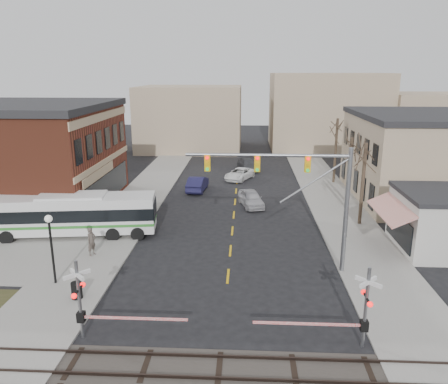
{
  "coord_description": "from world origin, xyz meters",
  "views": [
    {
      "loc": [
        1.04,
        -22.76,
        12.37
      ],
      "look_at": [
        -0.61,
        9.02,
        3.5
      ],
      "focal_mm": 35.0,
      "sensor_mm": 36.0,
      "label": 1
    }
  ],
  "objects_px": {
    "traffic_signal_mast": "(303,184)",
    "pedestrian_near": "(92,242)",
    "car_a": "(251,198)",
    "rr_crossing_west": "(88,301)",
    "car_b": "(197,184)",
    "car_d": "(248,165)",
    "car_c": "(239,174)",
    "transit_bus": "(74,214)",
    "pedestrian_far": "(88,224)",
    "rr_crossing_east": "(356,308)",
    "street_lamp": "(50,235)",
    "trash_bin": "(77,290)"
  },
  "relations": [
    {
      "from": "rr_crossing_west",
      "to": "rr_crossing_east",
      "type": "bearing_deg",
      "value": -0.21
    },
    {
      "from": "rr_crossing_west",
      "to": "rr_crossing_east",
      "type": "distance_m",
      "value": 12.39
    },
    {
      "from": "car_c",
      "to": "pedestrian_near",
      "type": "height_order",
      "value": "pedestrian_near"
    },
    {
      "from": "car_d",
      "to": "car_a",
      "type": "bearing_deg",
      "value": -104.96
    },
    {
      "from": "car_a",
      "to": "car_d",
      "type": "distance_m",
      "value": 15.6
    },
    {
      "from": "rr_crossing_east",
      "to": "car_d",
      "type": "height_order",
      "value": "rr_crossing_east"
    },
    {
      "from": "traffic_signal_mast",
      "to": "car_c",
      "type": "xyz_separation_m",
      "value": [
        -4.2,
        24.18,
        -5.08
      ]
    },
    {
      "from": "car_c",
      "to": "rr_crossing_west",
      "type": "bearing_deg",
      "value": -77.22
    },
    {
      "from": "rr_crossing_west",
      "to": "street_lamp",
      "type": "height_order",
      "value": "street_lamp"
    },
    {
      "from": "car_c",
      "to": "car_d",
      "type": "distance_m",
      "value": 5.3
    },
    {
      "from": "traffic_signal_mast",
      "to": "rr_crossing_east",
      "type": "bearing_deg",
      "value": -78.0
    },
    {
      "from": "rr_crossing_west",
      "to": "car_c",
      "type": "relative_size",
      "value": 1.18
    },
    {
      "from": "rr_crossing_west",
      "to": "pedestrian_near",
      "type": "xyz_separation_m",
      "value": [
        -3.19,
        9.31,
        -0.86
      ]
    },
    {
      "from": "trash_bin",
      "to": "car_d",
      "type": "bearing_deg",
      "value": 74.17
    },
    {
      "from": "traffic_signal_mast",
      "to": "pedestrian_far",
      "type": "distance_m",
      "value": 17.27
    },
    {
      "from": "car_a",
      "to": "pedestrian_near",
      "type": "bearing_deg",
      "value": -146.13
    },
    {
      "from": "rr_crossing_east",
      "to": "car_a",
      "type": "height_order",
      "value": "rr_crossing_east"
    },
    {
      "from": "pedestrian_near",
      "to": "street_lamp",
      "type": "bearing_deg",
      "value": -167.64
    },
    {
      "from": "rr_crossing_west",
      "to": "car_b",
      "type": "xyz_separation_m",
      "value": [
        2.15,
        26.74,
        -1.18
      ]
    },
    {
      "from": "traffic_signal_mast",
      "to": "car_d",
      "type": "bearing_deg",
      "value": 96.21
    },
    {
      "from": "trash_bin",
      "to": "car_d",
      "type": "distance_m",
      "value": 35.01
    },
    {
      "from": "transit_bus",
      "to": "rr_crossing_west",
      "type": "bearing_deg",
      "value": -65.92
    },
    {
      "from": "car_c",
      "to": "pedestrian_near",
      "type": "bearing_deg",
      "value": -88.89
    },
    {
      "from": "street_lamp",
      "to": "car_d",
      "type": "distance_m",
      "value": 34.07
    },
    {
      "from": "rr_crossing_east",
      "to": "street_lamp",
      "type": "height_order",
      "value": "street_lamp"
    },
    {
      "from": "pedestrian_near",
      "to": "traffic_signal_mast",
      "type": "bearing_deg",
      "value": -72.73
    },
    {
      "from": "car_c",
      "to": "pedestrian_near",
      "type": "xyz_separation_m",
      "value": [
        -9.71,
        -22.64,
        0.45
      ]
    },
    {
      "from": "street_lamp",
      "to": "pedestrian_far",
      "type": "bearing_deg",
      "value": 96.26
    },
    {
      "from": "rr_crossing_west",
      "to": "car_a",
      "type": "xyz_separation_m",
      "value": [
        7.81,
        21.54,
        -1.21
      ]
    },
    {
      "from": "car_b",
      "to": "pedestrian_far",
      "type": "bearing_deg",
      "value": 66.62
    },
    {
      "from": "transit_bus",
      "to": "car_a",
      "type": "height_order",
      "value": "transit_bus"
    },
    {
      "from": "pedestrian_far",
      "to": "rr_crossing_west",
      "type": "bearing_deg",
      "value": -113.45
    },
    {
      "from": "car_a",
      "to": "pedestrian_far",
      "type": "xyz_separation_m",
      "value": [
        -12.71,
        -8.23,
        0.17
      ]
    },
    {
      "from": "rr_crossing_west",
      "to": "car_a",
      "type": "relative_size",
      "value": 1.26
    },
    {
      "from": "trash_bin",
      "to": "pedestrian_far",
      "type": "relative_size",
      "value": 0.58
    },
    {
      "from": "car_a",
      "to": "pedestrian_far",
      "type": "distance_m",
      "value": 15.14
    },
    {
      "from": "traffic_signal_mast",
      "to": "pedestrian_near",
      "type": "height_order",
      "value": "traffic_signal_mast"
    },
    {
      "from": "pedestrian_near",
      "to": "pedestrian_far",
      "type": "distance_m",
      "value": 4.36
    },
    {
      "from": "trash_bin",
      "to": "car_a",
      "type": "distance_m",
      "value": 20.58
    },
    {
      "from": "traffic_signal_mast",
      "to": "pedestrian_near",
      "type": "bearing_deg",
      "value": 173.67
    },
    {
      "from": "street_lamp",
      "to": "car_d",
      "type": "relative_size",
      "value": 0.89
    },
    {
      "from": "street_lamp",
      "to": "car_b",
      "type": "height_order",
      "value": "street_lamp"
    },
    {
      "from": "traffic_signal_mast",
      "to": "street_lamp",
      "type": "xyz_separation_m",
      "value": [
        -14.73,
        -2.58,
        -2.56
      ]
    },
    {
      "from": "car_a",
      "to": "car_b",
      "type": "height_order",
      "value": "car_b"
    },
    {
      "from": "rr_crossing_west",
      "to": "trash_bin",
      "type": "xyz_separation_m",
      "value": [
        -2.02,
        3.46,
        -1.38
      ]
    },
    {
      "from": "rr_crossing_east",
      "to": "street_lamp",
      "type": "bearing_deg",
      "value": 162.31
    },
    {
      "from": "car_b",
      "to": "car_d",
      "type": "xyz_separation_m",
      "value": [
        5.38,
        10.4,
        -0.09
      ]
    },
    {
      "from": "rr_crossing_east",
      "to": "car_b",
      "type": "relative_size",
      "value": 1.17
    },
    {
      "from": "trash_bin",
      "to": "car_d",
      "type": "height_order",
      "value": "car_d"
    },
    {
      "from": "transit_bus",
      "to": "trash_bin",
      "type": "relative_size",
      "value": 13.43
    }
  ]
}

